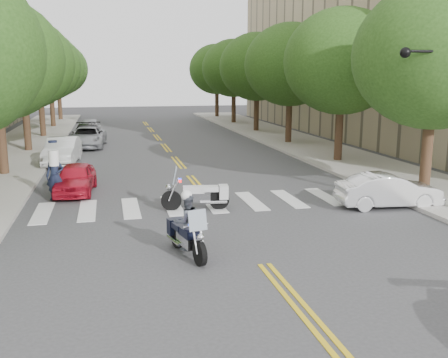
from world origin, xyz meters
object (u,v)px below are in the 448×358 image
object	(u,v)px
convertible	(389,190)
motorcycle_police	(186,226)
motorcycle_parked	(201,195)
officer_standing	(55,176)

from	to	relation	value
convertible	motorcycle_police	bearing A→B (deg)	118.45
motorcycle_police	convertible	xyz separation A→B (m)	(8.10, 3.34, -0.18)
motorcycle_parked	convertible	size ratio (longest dim) A/B	0.65
motorcycle_parked	officer_standing	world-z (taller)	officer_standing
convertible	officer_standing	bearing A→B (deg)	77.83
motorcycle_parked	motorcycle_police	bearing A→B (deg)	171.87
officer_standing	motorcycle_police	bearing A→B (deg)	-52.21
motorcycle_police	convertible	world-z (taller)	motorcycle_police
motorcycle_police	motorcycle_parked	bearing A→B (deg)	-118.75
motorcycle_police	convertible	distance (m)	8.76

